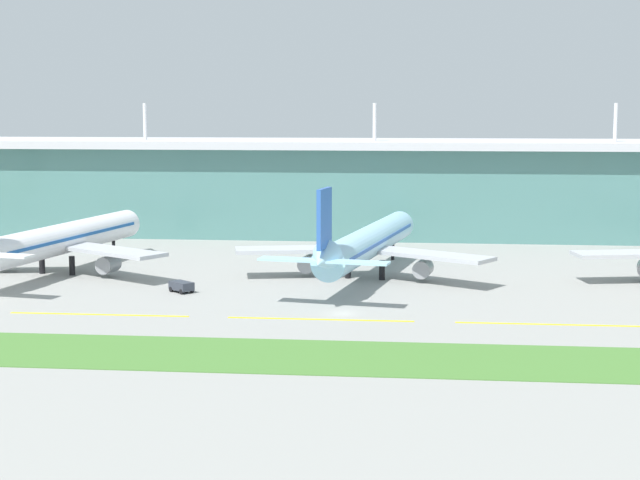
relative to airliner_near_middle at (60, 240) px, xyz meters
The scene contains 9 objects.
ground_plane 65.27m from the airliner_near_middle, 29.54° to the right, with size 600.00×600.00×0.00m, color gray.
terminal_building 85.77m from the airliner_near_middle, 48.69° to the left, with size 288.00×34.00×32.26m.
airliner_near_middle is the anchor object (origin of this frame).
airliner_center 58.24m from the airliner_near_middle, ahead, with size 48.04×67.11×18.90m.
taxiway_stripe_mid_west 42.26m from the airliner_near_middle, 62.15° to the right, with size 28.00×0.70×0.04m, color yellow.
taxiway_stripe_centre 65.34m from the airliner_near_middle, 34.61° to the right, with size 28.00×0.70×0.04m, color yellow.
taxiway_stripe_mid_east 95.20m from the airliner_near_middle, 22.88° to the right, with size 28.00×0.70×0.04m, color yellow.
grass_verge 82.49m from the airliner_near_middle, 46.59° to the right, with size 300.00×18.00×0.10m, color #477A33.
pushback_tug 32.99m from the airliner_near_middle, 32.08° to the right, with size 4.88×4.73×1.85m.
Camera 1 is at (12.52, -153.34, 31.80)m, focal length 57.25 mm.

